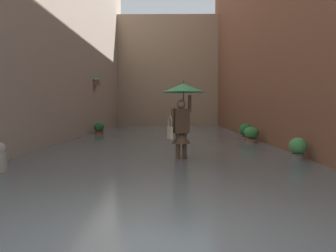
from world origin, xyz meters
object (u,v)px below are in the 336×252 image
object	(u,v)px
potted_plant_far_right	(98,129)
potted_plant_mid_left	(251,136)
potted_plant_near_left	(246,133)
mooring_bollard	(0,162)
potted_plant_far_left	(298,151)
potted_plant_mid_right	(101,129)
person_wading	(182,106)

from	to	relation	value
potted_plant_far_right	potted_plant_mid_left	bearing A→B (deg)	149.47
potted_plant_far_right	potted_plant_near_left	distance (m)	7.28
potted_plant_mid_left	mooring_bollard	xyz separation A→B (m)	(6.45, 5.70, -0.05)
potted_plant_far_left	potted_plant_mid_right	world-z (taller)	potted_plant_far_left
potted_plant_far_left	potted_plant_mid_left	bearing A→B (deg)	-87.82
potted_plant_near_left	mooring_bollard	xyz separation A→B (m)	(6.45, 6.61, -0.09)
potted_plant_near_left	potted_plant_mid_left	size ratio (longest dim) A/B	1.09
potted_plant_far_left	potted_plant_mid_right	bearing A→B (deg)	-52.53
person_wading	potted_plant_far_right	size ratio (longest dim) A/B	2.87
person_wading	potted_plant_mid_right	distance (m)	9.68
mooring_bollard	potted_plant_far_right	bearing A→B (deg)	-88.92
potted_plant_mid_right	potted_plant_far_right	size ratio (longest dim) A/B	0.97
potted_plant_far_left	potted_plant_mid_right	xyz separation A→B (m)	(6.88, -8.97, -0.02)
person_wading	potted_plant_far_left	world-z (taller)	person_wading
potted_plant_far_right	mooring_bollard	size ratio (longest dim) A/B	0.95
potted_plant_near_left	mooring_bollard	world-z (taller)	potted_plant_near_left
potted_plant_far_right	mooring_bollard	xyz separation A→B (m)	(-0.18, 9.61, -0.03)
potted_plant_far_left	potted_plant_mid_left	distance (m)	4.11
person_wading	potted_plant_far_left	distance (m)	3.08
potted_plant_far_left	mooring_bollard	size ratio (longest dim) A/B	0.94
potted_plant_mid_right	mooring_bollard	size ratio (longest dim) A/B	0.92
potted_plant_mid_left	potted_plant_far_right	bearing A→B (deg)	-30.53
potted_plant_mid_right	potted_plant_mid_left	distance (m)	8.29
person_wading	potted_plant_mid_left	world-z (taller)	person_wading
potted_plant_far_left	potted_plant_far_right	xyz separation A→B (m)	(6.79, -8.02, -0.00)
potted_plant_mid_right	potted_plant_far_left	bearing A→B (deg)	127.47
potted_plant_far_left	potted_plant_near_left	bearing A→B (deg)	-88.20
potted_plant_mid_right	potted_plant_mid_left	xyz separation A→B (m)	(-6.72, 4.86, 0.05)
potted_plant_mid_right	potted_plant_mid_left	world-z (taller)	potted_plant_mid_left
potted_plant_near_left	potted_plant_mid_left	bearing A→B (deg)	90.09
person_wading	potted_plant_far_left	xyz separation A→B (m)	(-2.86, 0.23, -1.11)
potted_plant_far_right	potted_plant_near_left	bearing A→B (deg)	155.62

